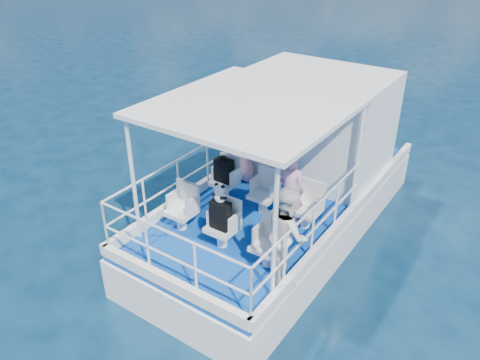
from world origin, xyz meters
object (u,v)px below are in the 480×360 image
at_px(passenger_stbd_aft, 287,233).
at_px(backpack_center, 221,215).
at_px(passenger_port_fwd, 243,147).
at_px(panda, 220,193).

relative_size(passenger_stbd_aft, backpack_center, 3.12).
distance_m(passenger_port_fwd, backpack_center, 2.43).
height_order(passenger_port_fwd, passenger_stbd_aft, passenger_stbd_aft).
height_order(passenger_stbd_aft, backpack_center, passenger_stbd_aft).
height_order(passenger_port_fwd, backpack_center, passenger_port_fwd).
relative_size(passenger_port_fwd, backpack_center, 2.96).
bearing_deg(panda, backpack_center, -10.10).
bearing_deg(passenger_port_fwd, panda, 116.23).
xyz_separation_m(backpack_center, panda, (-0.01, 0.00, 0.41)).
distance_m(passenger_stbd_aft, panda, 1.28).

